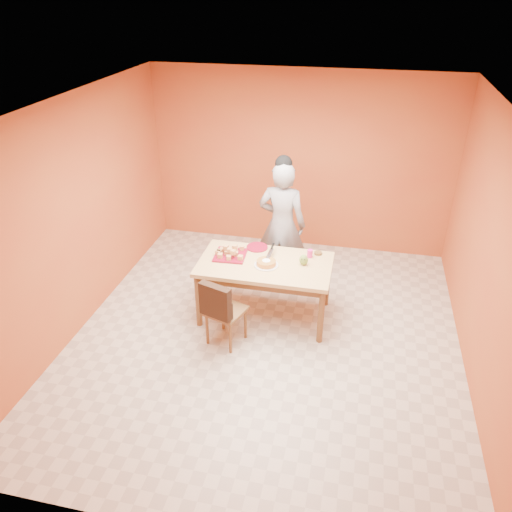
% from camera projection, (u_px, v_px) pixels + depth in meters
% --- Properties ---
extents(floor, '(5.00, 5.00, 0.00)m').
position_uv_depth(floor, '(266.00, 337.00, 5.97)').
color(floor, beige).
rests_on(floor, ground).
extents(ceiling, '(5.00, 5.00, 0.00)m').
position_uv_depth(ceiling, '(269.00, 108.00, 4.65)').
color(ceiling, silver).
rests_on(ceiling, wall_back).
extents(wall_back, '(4.50, 0.00, 4.50)m').
position_uv_depth(wall_back, '(300.00, 162.00, 7.44)').
color(wall_back, '#B45B29').
rests_on(wall_back, floor).
extents(wall_left, '(0.00, 5.00, 5.00)m').
position_uv_depth(wall_left, '(75.00, 218.00, 5.73)').
color(wall_left, '#B45B29').
rests_on(wall_left, floor).
extents(wall_right, '(0.00, 5.00, 5.00)m').
position_uv_depth(wall_right, '(492.00, 260.00, 4.88)').
color(wall_right, '#B45B29').
rests_on(wall_right, floor).
extents(dining_table, '(1.60, 0.90, 0.76)m').
position_uv_depth(dining_table, '(265.00, 269.00, 6.05)').
color(dining_table, tan).
rests_on(dining_table, floor).
extents(dining_chair, '(0.52, 0.57, 0.87)m').
position_uv_depth(dining_chair, '(225.00, 310.00, 5.68)').
color(dining_chair, brown).
rests_on(dining_chair, floor).
extents(pastry_pile, '(0.34, 0.34, 0.11)m').
position_uv_depth(pastry_pile, '(230.00, 250.00, 6.11)').
color(pastry_pile, tan).
rests_on(pastry_pile, pastry_platter).
extents(person, '(0.67, 0.47, 1.76)m').
position_uv_depth(person, '(282.00, 225.00, 6.65)').
color(person, gray).
rests_on(person, floor).
extents(pastry_platter, '(0.40, 0.40, 0.02)m').
position_uv_depth(pastry_platter, '(230.00, 255.00, 6.15)').
color(pastry_platter, maroon).
rests_on(pastry_platter, dining_table).
extents(red_dinner_plate, '(0.28, 0.28, 0.02)m').
position_uv_depth(red_dinner_plate, '(257.00, 247.00, 6.33)').
color(red_dinner_plate, maroon).
rests_on(red_dinner_plate, dining_table).
extents(white_cake_plate, '(0.38, 0.38, 0.01)m').
position_uv_depth(white_cake_plate, '(266.00, 265.00, 5.95)').
color(white_cake_plate, white).
rests_on(white_cake_plate, dining_table).
extents(sponge_cake, '(0.30, 0.30, 0.05)m').
position_uv_depth(sponge_cake, '(266.00, 263.00, 5.93)').
color(sponge_cake, orange).
rests_on(sponge_cake, white_cake_plate).
extents(cake_server, '(0.05, 0.25, 0.01)m').
position_uv_depth(cake_server, '(270.00, 253.00, 6.07)').
color(cake_server, silver).
rests_on(cake_server, sponge_cake).
extents(egg_ornament, '(0.12, 0.10, 0.13)m').
position_uv_depth(egg_ornament, '(304.00, 260.00, 5.93)').
color(egg_ornament, olive).
rests_on(egg_ornament, dining_table).
extents(magenta_glass, '(0.09, 0.09, 0.10)m').
position_uv_depth(magenta_glass, '(310.00, 254.00, 6.10)').
color(magenta_glass, '#DD2184').
rests_on(magenta_glass, dining_table).
extents(checker_tin, '(0.12, 0.12, 0.03)m').
position_uv_depth(checker_tin, '(318.00, 253.00, 6.19)').
color(checker_tin, '#3E2710').
rests_on(checker_tin, dining_table).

